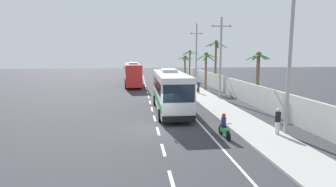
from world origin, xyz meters
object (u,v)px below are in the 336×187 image
Objects in this scene: pedestrian_far_walk at (278,121)px; palm_third at (216,56)px; pedestrian_near_kerb at (192,83)px; coach_bus_far_lane at (133,74)px; utility_pole_far at (196,54)px; coach_bus_foreground at (170,90)px; utility_pole_mid at (221,57)px; motorcycle_trailing at (224,128)px; pedestrian_midwalk at (199,87)px; palm_nearest at (185,63)px; motorcycle_beside_bus at (176,91)px; palm_second at (190,58)px; palm_fourth at (206,63)px; palm_farthest at (258,70)px; utility_pole_nearest at (290,56)px.

palm_third is at bearing 110.93° from pedestrian_far_walk.
pedestrian_far_walk reaches higher than pedestrian_near_kerb.
utility_pole_far is at bearing -0.53° from coach_bus_far_lane.
coach_bus_foreground is 1.50× the size of palm_third.
pedestrian_far_walk is at bearing -92.17° from utility_pole_mid.
motorcycle_trailing is 18.90m from pedestrian_midwalk.
coach_bus_foreground is 6.48× the size of pedestrian_near_kerb.
pedestrian_far_walk is 37.91m from palm_nearest.
pedestrian_far_walk is (3.59, -0.12, 0.41)m from motorcycle_trailing.
pedestrian_far_walk reaches higher than motorcycle_trailing.
pedestrian_midwalk reaches higher than motorcycle_beside_bus.
utility_pole_mid is (1.61, -4.11, 4.01)m from pedestrian_midwalk.
palm_second is (5.80, 42.10, 3.58)m from motorcycle_trailing.
utility_pole_mid is at bearing -91.05° from utility_pole_far.
palm_second is at bearing 21.07° from pedestrian_near_kerb.
palm_second is 1.09× the size of palm_fourth.
utility_pole_mid is (4.80, -2.74, 4.35)m from motorcycle_beside_bus.
palm_fourth reaches higher than pedestrian_far_walk.
palm_second is (3.27, 23.37, 3.24)m from pedestrian_midwalk.
palm_farthest reaches higher than coach_bus_foreground.
palm_third reaches higher than motorcycle_trailing.
utility_pole_nearest is at bearing -92.06° from palm_second.
motorcycle_trailing is at bearing -104.77° from palm_third.
utility_pole_mid is 5.33m from palm_farthest.
coach_bus_far_lane is 6.20× the size of motorcycle_trailing.
utility_pole_far is (1.78, 5.76, 4.27)m from pedestrian_near_kerb.
utility_pole_nearest is 14.51m from utility_pole_mid.
palm_third is (0.75, -17.25, 0.78)m from palm_second.
motorcycle_beside_bus is 0.27× the size of palm_third.
palm_farthest is (2.32, -18.97, -1.62)m from utility_pole_far.
utility_pole_far is at bearing 116.56° from palm_third.
utility_pole_nearest reaches higher than palm_second.
coach_bus_far_lane is 2.18× the size of palm_farthest.
coach_bus_foreground is 0.91× the size of coach_bus_far_lane.
utility_pole_far is at bearing -87.24° from palm_nearest.
utility_pole_far is at bearing 71.49° from coach_bus_foreground.
utility_pole_far is at bearing 116.08° from pedestrian_far_walk.
palm_farthest is at bearing -44.27° from motorcycle_beside_bus.
utility_pole_nearest is 1.81× the size of palm_farthest.
utility_pole_far is 1.70× the size of palm_second.
palm_farthest is (4.10, -13.21, 2.65)m from pedestrian_near_kerb.
utility_pole_mid is at bearing 42.70° from coach_bus_foreground.
coach_bus_far_lane is at bearing 115.29° from motorcycle_beside_bus.
pedestrian_far_walk is at bearing -54.77° from coach_bus_foreground.
utility_pole_nearest is at bearing -50.98° from coach_bus_foreground.
pedestrian_far_walk is 4.31m from utility_pole_nearest.
utility_pole_mid is (1.51, -8.74, 3.97)m from pedestrian_near_kerb.
palm_third is 14.76m from palm_farthest.
pedestrian_near_kerb is 0.31× the size of palm_fourth.
motorcycle_beside_bus is 17.99m from pedestrian_far_walk.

